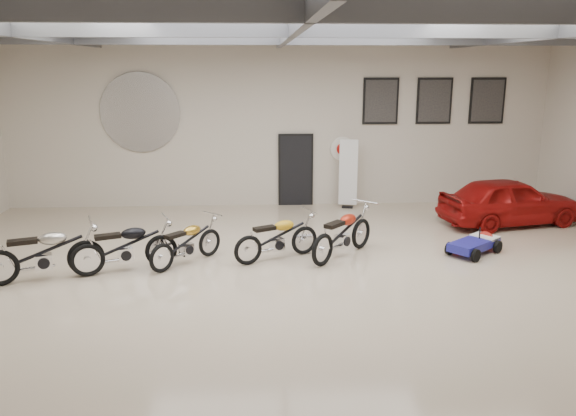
{
  "coord_description": "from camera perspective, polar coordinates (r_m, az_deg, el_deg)",
  "views": [
    {
      "loc": [
        -0.67,
        -10.6,
        4.08
      ],
      "look_at": [
        0.0,
        1.2,
        1.1
      ],
      "focal_mm": 35.0,
      "sensor_mm": 36.0,
      "label": 1
    }
  ],
  "objects": [
    {
      "name": "floor",
      "position": [
        11.37,
        0.35,
        -6.87
      ],
      "size": [
        16.0,
        12.0,
        0.01
      ],
      "primitive_type": "cube",
      "color": "#BAA78E",
      "rests_on": "ground"
    },
    {
      "name": "ceiling",
      "position": [
        10.66,
        0.39,
        19.11
      ],
      "size": [
        16.0,
        12.0,
        0.01
      ],
      "primitive_type": "cube",
      "color": "gray",
      "rests_on": "back_wall"
    },
    {
      "name": "back_wall",
      "position": [
        16.68,
        -0.95,
        8.72
      ],
      "size": [
        16.0,
        0.02,
        5.0
      ],
      "primitive_type": "cube",
      "color": "beige",
      "rests_on": "floor"
    },
    {
      "name": "ceiling_beams",
      "position": [
        10.64,
        0.39,
        17.77
      ],
      "size": [
        15.8,
        11.8,
        0.32
      ],
      "primitive_type": null,
      "color": "slate",
      "rests_on": "ceiling"
    },
    {
      "name": "door",
      "position": [
        16.86,
        0.78,
        3.81
      ],
      "size": [
        0.92,
        0.08,
        2.1
      ],
      "primitive_type": "cube",
      "color": "black",
      "rests_on": "back_wall"
    },
    {
      "name": "logo_plaque",
      "position": [
        16.93,
        -14.79,
        9.36
      ],
      "size": [
        2.3,
        0.06,
        1.16
      ],
      "primitive_type": null,
      "color": "silver",
      "rests_on": "back_wall"
    },
    {
      "name": "poster_left",
      "position": [
        16.99,
        9.39,
        10.67
      ],
      "size": [
        1.05,
        0.08,
        1.35
      ],
      "primitive_type": null,
      "color": "black",
      "rests_on": "back_wall"
    },
    {
      "name": "poster_mid",
      "position": [
        17.4,
        14.63,
        10.48
      ],
      "size": [
        1.05,
        0.08,
        1.35
      ],
      "primitive_type": null,
      "color": "black",
      "rests_on": "back_wall"
    },
    {
      "name": "poster_right",
      "position": [
        17.95,
        19.58,
        10.23
      ],
      "size": [
        1.05,
        0.08,
        1.35
      ],
      "primitive_type": null,
      "color": "black",
      "rests_on": "back_wall"
    },
    {
      "name": "oil_sign",
      "position": [
        16.91,
        5.55,
        6.0
      ],
      "size": [
        0.72,
        0.1,
        0.72
      ],
      "primitive_type": null,
      "color": "white",
      "rests_on": "back_wall"
    },
    {
      "name": "banner_stand",
      "position": [
        16.61,
        6.14,
        3.36
      ],
      "size": [
        0.57,
        0.34,
        1.98
      ],
      "primitive_type": null,
      "rotation": [
        0.0,
        0.0,
        -0.25
      ],
      "color": "white",
      "rests_on": "floor"
    },
    {
      "name": "motorcycle_silver",
      "position": [
        11.94,
        -23.66,
        -4.12
      ],
      "size": [
        2.34,
        1.4,
        1.16
      ],
      "primitive_type": null,
      "rotation": [
        0.0,
        0.0,
        0.34
      ],
      "color": "silver",
      "rests_on": "floor"
    },
    {
      "name": "motorcycle_black",
      "position": [
        11.92,
        -16.26,
        -3.68
      ],
      "size": [
        2.19,
        1.38,
        1.09
      ],
      "primitive_type": null,
      "rotation": [
        0.0,
        0.0,
        0.38
      ],
      "color": "silver",
      "rests_on": "floor"
    },
    {
      "name": "motorcycle_gold",
      "position": [
        12.06,
        -10.3,
        -3.39
      ],
      "size": [
        1.7,
        1.79,
        0.98
      ],
      "primitive_type": null,
      "rotation": [
        0.0,
        0.0,
        0.83
      ],
      "color": "silver",
      "rests_on": "floor"
    },
    {
      "name": "motorcycle_yellow",
      "position": [
        12.13,
        -1.14,
        -2.92
      ],
      "size": [
        2.06,
        1.45,
        1.04
      ],
      "primitive_type": null,
      "rotation": [
        0.0,
        0.0,
        0.47
      ],
      "color": "silver",
      "rests_on": "floor"
    },
    {
      "name": "motorcycle_red",
      "position": [
        12.35,
        5.59,
        -2.45
      ],
      "size": [
        1.96,
        2.06,
        1.13
      ],
      "primitive_type": null,
      "rotation": [
        0.0,
        0.0,
        0.83
      ],
      "color": "silver",
      "rests_on": "floor"
    },
    {
      "name": "go_kart",
      "position": [
        13.35,
        18.71,
        -3.09
      ],
      "size": [
        1.73,
        1.58,
        0.59
      ],
      "primitive_type": null,
      "rotation": [
        0.0,
        0.0,
        0.66
      ],
      "color": "navy",
      "rests_on": "floor"
    },
    {
      "name": "vintage_car",
      "position": [
        15.94,
        21.58,
        0.67
      ],
      "size": [
        2.19,
        3.94,
        1.27
      ],
      "primitive_type": "imported",
      "rotation": [
        0.0,
        0.0,
        1.77
      ],
      "color": "#980F0D",
      "rests_on": "floor"
    }
  ]
}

